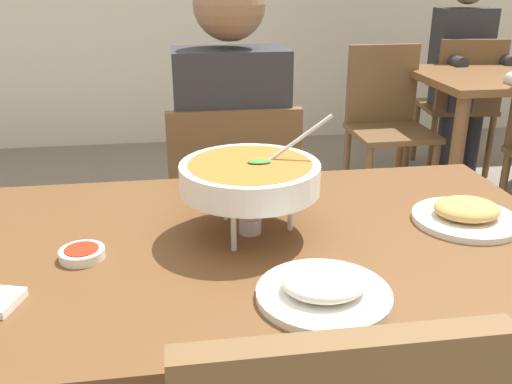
{
  "coord_description": "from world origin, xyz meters",
  "views": [
    {
      "loc": [
        -0.19,
        -1.08,
        1.3
      ],
      "look_at": [
        0.0,
        0.15,
        0.8
      ],
      "focal_mm": 39.57,
      "sensor_mm": 36.0,
      "label": 1
    }
  ],
  "objects_px": {
    "diner_main": "(230,146)",
    "chair_bg_left": "(461,99)",
    "appetizer_plate": "(466,214)",
    "dining_table_far": "(506,98)",
    "patron_bg_left": "(463,60)",
    "rice_plate": "(324,288)",
    "curry_bowl": "(250,177)",
    "dining_table_main": "(266,284)",
    "chair_diner_main": "(233,214)",
    "sauce_dish": "(82,253)",
    "chair_bg_right": "(386,116)"
  },
  "relations": [
    {
      "from": "dining_table_far",
      "to": "patron_bg_left",
      "type": "distance_m",
      "value": 0.57
    },
    {
      "from": "appetizer_plate",
      "to": "sauce_dish",
      "type": "height_order",
      "value": "appetizer_plate"
    },
    {
      "from": "diner_main",
      "to": "patron_bg_left",
      "type": "height_order",
      "value": "same"
    },
    {
      "from": "dining_table_far",
      "to": "sauce_dish",
      "type": "bearing_deg",
      "value": -137.84
    },
    {
      "from": "diner_main",
      "to": "chair_bg_left",
      "type": "xyz_separation_m",
      "value": [
        1.69,
        1.6,
        -0.24
      ]
    },
    {
      "from": "rice_plate",
      "to": "dining_table_far",
      "type": "relative_size",
      "value": 0.24
    },
    {
      "from": "appetizer_plate",
      "to": "chair_bg_left",
      "type": "xyz_separation_m",
      "value": [
        1.22,
        2.31,
        -0.26
      ]
    },
    {
      "from": "sauce_dish",
      "to": "patron_bg_left",
      "type": "height_order",
      "value": "patron_bg_left"
    },
    {
      "from": "diner_main",
      "to": "rice_plate",
      "type": "bearing_deg",
      "value": -86.45
    },
    {
      "from": "sauce_dish",
      "to": "dining_table_far",
      "type": "relative_size",
      "value": 0.09
    },
    {
      "from": "appetizer_plate",
      "to": "chair_bg_left",
      "type": "height_order",
      "value": "chair_bg_left"
    },
    {
      "from": "appetizer_plate",
      "to": "sauce_dish",
      "type": "bearing_deg",
      "value": -176.69
    },
    {
      "from": "rice_plate",
      "to": "dining_table_main",
      "type": "bearing_deg",
      "value": 103.69
    },
    {
      "from": "chair_bg_right",
      "to": "dining_table_main",
      "type": "bearing_deg",
      "value": -117.83
    },
    {
      "from": "chair_diner_main",
      "to": "appetizer_plate",
      "type": "distance_m",
      "value": 0.86
    },
    {
      "from": "diner_main",
      "to": "curry_bowl",
      "type": "xyz_separation_m",
      "value": [
        -0.03,
        -0.69,
        0.14
      ]
    },
    {
      "from": "chair_bg_left",
      "to": "dining_table_far",
      "type": "bearing_deg",
      "value": -89.89
    },
    {
      "from": "rice_plate",
      "to": "curry_bowl",
      "type": "bearing_deg",
      "value": 107.55
    },
    {
      "from": "appetizer_plate",
      "to": "patron_bg_left",
      "type": "relative_size",
      "value": 0.18
    },
    {
      "from": "diner_main",
      "to": "curry_bowl",
      "type": "relative_size",
      "value": 3.94
    },
    {
      "from": "rice_plate",
      "to": "chair_bg_right",
      "type": "relative_size",
      "value": 0.27
    },
    {
      "from": "appetizer_plate",
      "to": "patron_bg_left",
      "type": "xyz_separation_m",
      "value": [
        1.23,
        2.38,
        -0.03
      ]
    },
    {
      "from": "sauce_dish",
      "to": "chair_bg_left",
      "type": "height_order",
      "value": "chair_bg_left"
    },
    {
      "from": "dining_table_main",
      "to": "diner_main",
      "type": "height_order",
      "value": "diner_main"
    },
    {
      "from": "dining_table_far",
      "to": "chair_bg_left",
      "type": "xyz_separation_m",
      "value": [
        -0.0,
        0.49,
        -0.11
      ]
    },
    {
      "from": "dining_table_main",
      "to": "chair_diner_main",
      "type": "bearing_deg",
      "value": 90.0
    },
    {
      "from": "curry_bowl",
      "to": "sauce_dish",
      "type": "distance_m",
      "value": 0.38
    },
    {
      "from": "chair_bg_left",
      "to": "dining_table_main",
      "type": "bearing_deg",
      "value": -125.92
    },
    {
      "from": "dining_table_main",
      "to": "patron_bg_left",
      "type": "distance_m",
      "value": 2.94
    },
    {
      "from": "rice_plate",
      "to": "dining_table_far",
      "type": "bearing_deg",
      "value": 52.09
    },
    {
      "from": "chair_diner_main",
      "to": "chair_bg_right",
      "type": "bearing_deg",
      "value": 50.72
    },
    {
      "from": "rice_plate",
      "to": "chair_bg_right",
      "type": "height_order",
      "value": "chair_bg_right"
    },
    {
      "from": "chair_diner_main",
      "to": "chair_bg_left",
      "type": "distance_m",
      "value": 2.35
    },
    {
      "from": "appetizer_plate",
      "to": "chair_bg_left",
      "type": "bearing_deg",
      "value": 62.18
    },
    {
      "from": "chair_bg_left",
      "to": "patron_bg_left",
      "type": "xyz_separation_m",
      "value": [
        0.01,
        0.07,
        0.24
      ]
    },
    {
      "from": "dining_table_main",
      "to": "sauce_dish",
      "type": "distance_m",
      "value": 0.4
    },
    {
      "from": "dining_table_far",
      "to": "chair_bg_right",
      "type": "xyz_separation_m",
      "value": [
        -0.65,
        0.12,
        -0.11
      ]
    },
    {
      "from": "dining_table_main",
      "to": "diner_main",
      "type": "distance_m",
      "value": 0.73
    },
    {
      "from": "appetizer_plate",
      "to": "chair_bg_left",
      "type": "distance_m",
      "value": 2.63
    },
    {
      "from": "chair_diner_main",
      "to": "chair_bg_left",
      "type": "bearing_deg",
      "value": 44.08
    },
    {
      "from": "rice_plate",
      "to": "chair_bg_left",
      "type": "relative_size",
      "value": 0.27
    },
    {
      "from": "patron_bg_left",
      "to": "sauce_dish",
      "type": "bearing_deg",
      "value": -130.56
    },
    {
      "from": "chair_diner_main",
      "to": "patron_bg_left",
      "type": "bearing_deg",
      "value": 45.07
    },
    {
      "from": "curry_bowl",
      "to": "sauce_dish",
      "type": "bearing_deg",
      "value": -168.76
    },
    {
      "from": "diner_main",
      "to": "chair_bg_right",
      "type": "bearing_deg",
      "value": 49.98
    },
    {
      "from": "chair_bg_left",
      "to": "appetizer_plate",
      "type": "bearing_deg",
      "value": -117.82
    },
    {
      "from": "diner_main",
      "to": "chair_diner_main",
      "type": "bearing_deg",
      "value": -90.0
    },
    {
      "from": "dining_table_far",
      "to": "patron_bg_left",
      "type": "relative_size",
      "value": 0.76
    },
    {
      "from": "chair_bg_left",
      "to": "chair_bg_right",
      "type": "relative_size",
      "value": 1.0
    },
    {
      "from": "dining_table_main",
      "to": "chair_diner_main",
      "type": "relative_size",
      "value": 1.48
    }
  ]
}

